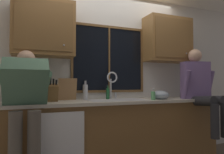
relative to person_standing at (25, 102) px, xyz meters
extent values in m
cube|color=silver|center=(1.09, 0.66, 0.32)|extent=(5.64, 0.12, 2.55)
cube|color=black|center=(1.17, 0.59, 0.57)|extent=(1.10, 0.02, 0.95)
cube|color=brown|center=(1.17, 0.58, 1.07)|extent=(1.17, 0.02, 0.04)
cube|color=brown|center=(1.17, 0.58, 0.08)|extent=(1.17, 0.02, 0.04)
cube|color=brown|center=(0.60, 0.58, 0.57)|extent=(0.04, 0.02, 0.95)
cube|color=brown|center=(1.74, 0.58, 0.57)|extent=(0.03, 0.02, 0.95)
cube|color=brown|center=(1.17, 0.58, 0.57)|extent=(0.02, 0.02, 0.95)
cube|color=brown|center=(1.09, 0.31, -0.51)|extent=(3.24, 0.58, 0.88)
cube|color=beige|center=(1.09, 0.29, -0.05)|extent=(3.30, 0.62, 0.04)
cube|color=white|center=(0.33, -0.01, -0.49)|extent=(0.60, 0.02, 0.74)
cube|color=olive|center=(0.20, 0.44, 0.91)|extent=(0.77, 0.33, 0.72)
cube|color=brown|center=(0.20, 0.27, 0.91)|extent=(0.69, 0.01, 0.62)
sphere|color=#B2B2B7|center=(0.44, 0.26, 0.68)|extent=(0.02, 0.02, 0.02)
cube|color=olive|center=(2.14, 0.44, 0.91)|extent=(0.77, 0.33, 0.72)
cube|color=brown|center=(2.14, 0.27, 0.91)|extent=(0.69, 0.01, 0.62)
sphere|color=#B2B2B7|center=(2.37, 0.26, 0.68)|extent=(0.02, 0.02, 0.02)
cube|color=#B7B7BC|center=(1.17, 0.30, -0.04)|extent=(0.80, 0.46, 0.02)
cube|color=#9C9CA0|center=(0.97, 0.30, -0.14)|extent=(0.36, 0.42, 0.20)
cube|color=#9C9CA0|center=(1.37, 0.30, -0.14)|extent=(0.36, 0.42, 0.20)
cube|color=#B7B7BC|center=(1.17, 0.30, -0.14)|extent=(0.04, 0.42, 0.20)
cylinder|color=silver|center=(1.17, 0.52, 0.12)|extent=(0.03, 0.03, 0.30)
torus|color=silver|center=(1.17, 0.46, 0.29)|extent=(0.16, 0.02, 0.16)
cylinder|color=silver|center=(1.25, 0.52, 0.02)|extent=(0.03, 0.03, 0.09)
cube|color=#4C7259|center=(0.00, 0.01, 0.16)|extent=(0.44, 0.52, 0.60)
sphere|color=tan|center=(0.00, 0.25, 0.48)|extent=(0.21, 0.21, 0.21)
cylinder|color=#4C7259|center=(-0.22, 0.19, 0.21)|extent=(0.09, 0.52, 0.26)
cylinder|color=#4C7259|center=(0.22, 0.19, 0.21)|extent=(0.09, 0.52, 0.26)
cylinder|color=#262628|center=(2.33, -0.09, -0.05)|extent=(0.14, 0.43, 0.16)
cylinder|color=#262628|center=(2.51, -0.09, -0.05)|extent=(0.14, 0.43, 0.16)
cylinder|color=#262628|center=(2.33, -0.31, -0.30)|extent=(0.11, 0.11, 0.46)
cube|color=slate|center=(2.42, 0.13, 0.25)|extent=(0.44, 0.29, 0.56)
sphere|color=tan|center=(2.42, 0.13, 0.63)|extent=(0.20, 0.20, 0.20)
cylinder|color=slate|center=(2.19, 0.08, 0.17)|extent=(0.08, 0.20, 0.47)
cylinder|color=slate|center=(2.65, 0.08, 0.17)|extent=(0.08, 0.20, 0.47)
cube|color=brown|center=(0.32, 0.34, 0.07)|extent=(0.12, 0.18, 0.25)
cylinder|color=black|center=(0.28, 0.28, 0.22)|extent=(0.02, 0.05, 0.09)
cylinder|color=black|center=(0.32, 0.28, 0.22)|extent=(0.02, 0.04, 0.08)
cylinder|color=black|center=(0.35, 0.29, 0.21)|extent=(0.02, 0.04, 0.06)
cube|color=#997047|center=(0.53, 0.52, 0.12)|extent=(0.25, 0.08, 0.30)
ellipsoid|color=#8C99A8|center=(1.81, 0.19, 0.03)|extent=(0.26, 0.26, 0.13)
cylinder|color=#59A566|center=(1.64, 0.10, 0.03)|extent=(0.06, 0.06, 0.12)
cylinder|color=silver|center=(1.64, 0.10, 0.10)|extent=(0.02, 0.02, 0.04)
cylinder|color=silver|center=(1.64, 0.08, 0.13)|extent=(0.01, 0.04, 0.01)
cylinder|color=#1E592D|center=(1.10, 0.47, 0.05)|extent=(0.05, 0.05, 0.16)
cylinder|color=#184724|center=(1.10, 0.47, 0.15)|extent=(0.02, 0.02, 0.04)
cylinder|color=black|center=(1.10, 0.47, 0.17)|extent=(0.03, 0.03, 0.01)
cylinder|color=#B7B7BC|center=(0.78, 0.51, 0.07)|extent=(0.07, 0.07, 0.21)
cylinder|color=#929296|center=(0.78, 0.51, 0.21)|extent=(0.03, 0.03, 0.05)
cylinder|color=black|center=(0.78, 0.51, 0.24)|extent=(0.03, 0.03, 0.01)
camera|label=1|loc=(0.02, -2.41, 0.19)|focal=33.85mm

